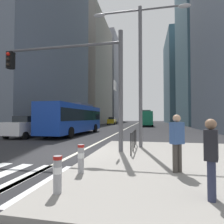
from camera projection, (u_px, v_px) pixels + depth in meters
ground_plane at (125, 129)px, 28.78m from camera, size 160.00×160.00×0.00m
median_island at (200, 162)px, 7.13m from camera, size 9.00×10.00×0.15m
lane_centre_line at (131, 126)px, 38.59m from camera, size 0.20×80.00×0.01m
office_tower_left_mid at (86, 72)px, 59.05m from camera, size 12.98×22.51×33.12m
office_tower_left_far at (105, 81)px, 86.48m from camera, size 12.83×24.76×38.39m
office_tower_right_mid at (204, 32)px, 44.32m from camera, size 10.96×16.74×45.39m
office_tower_right_far at (185, 80)px, 67.61m from camera, size 13.17×22.13×31.86m
city_bus_blue_oncoming at (75, 117)px, 19.61m from camera, size 2.89×11.01×3.40m
sedan_white_oncoming at (27, 127)px, 16.65m from camera, size 2.07×4.31×1.94m
city_bus_red_receding at (146, 118)px, 40.69m from camera, size 2.78×10.82×3.40m
car_oncoming_mid at (112, 121)px, 48.94m from camera, size 2.09×4.34×1.94m
car_receding_near at (149, 120)px, 54.67m from camera, size 2.10×4.59×1.94m
traffic_signal_gantry at (79, 73)px, 9.48m from camera, size 6.55×0.65×6.00m
street_lamp_post at (140, 56)px, 10.35m from camera, size 5.50×0.32×8.00m
bollard_front at (57, 172)px, 3.97m from camera, size 0.20×0.20×0.80m
bollard_left at (81, 157)px, 5.42m from camera, size 0.20×0.20×0.84m
pedestrian_railing at (134, 136)px, 9.46m from camera, size 0.06×3.35×0.98m
pedestrian_waiting at (211, 155)px, 3.67m from camera, size 0.36×0.44×1.62m
pedestrian_walking at (177, 140)px, 5.51m from camera, size 0.45×0.41×1.73m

